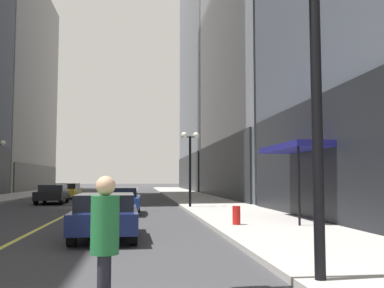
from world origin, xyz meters
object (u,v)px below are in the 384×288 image
car_navy (106,214)px  pedestrian_in_green_parka (105,238)px  car_blue (120,200)px  car_black (53,193)px  car_yellow (67,190)px  street_lamp_right_mid (190,152)px  fire_hydrant_right (236,217)px  traffic_light_near_right (254,58)px

car_navy → pedestrian_in_green_parka: pedestrian_in_green_parka is taller
car_blue → car_black: (-5.05, 9.66, 0.00)m
car_yellow → street_lamp_right_mid: street_lamp_right_mid is taller
car_black → car_yellow: size_ratio=1.04×
car_blue → car_black: size_ratio=0.93×
car_black → fire_hydrant_right: 18.94m
car_yellow → street_lamp_right_mid: (9.09, -14.33, 2.54)m
car_black → car_yellow: bearing=91.6°
traffic_light_near_right → car_yellow: bearing=103.8°
car_navy → car_black: (-4.99, 18.44, 0.00)m
car_navy → car_yellow: 26.74m
car_blue → car_yellow: 18.23m
pedestrian_in_green_parka → traffic_light_near_right: bearing=33.7°
car_blue → pedestrian_in_green_parka: (0.51, -16.74, 0.34)m
car_black → pedestrian_in_green_parka: size_ratio=2.49×
car_blue → fire_hydrant_right: bearing=-57.5°
traffic_light_near_right → car_blue: bearing=100.3°
pedestrian_in_green_parka → street_lamp_right_mid: size_ratio=0.41×
car_black → pedestrian_in_green_parka: 26.98m
car_black → pedestrian_in_green_parka: (5.55, -26.40, 0.34)m
car_yellow → pedestrian_in_green_parka: 34.68m
pedestrian_in_green_parka → traffic_light_near_right: (2.26, 1.51, 2.68)m
pedestrian_in_green_parka → fire_hydrant_right: size_ratio=2.26×
pedestrian_in_green_parka → car_navy: bearing=94.1°
car_blue → street_lamp_right_mid: street_lamp_right_mid is taller
car_yellow → pedestrian_in_green_parka: pedestrian_in_green_parka is taller
car_yellow → traffic_light_near_right: (8.04, -32.68, 3.02)m
fire_hydrant_right → pedestrian_in_green_parka: bearing=-111.0°
car_navy → traffic_light_near_right: bearing=-66.3°
fire_hydrant_right → traffic_light_near_right: bearing=-100.4°
car_navy → car_yellow: same height
car_navy → pedestrian_in_green_parka: 7.99m
car_blue → street_lamp_right_mid: (3.82, 3.12, 2.54)m
car_navy → traffic_light_near_right: (2.83, -6.45, 3.02)m
car_blue → car_black: 10.90m
pedestrian_in_green_parka → fire_hydrant_right: 10.67m
street_lamp_right_mid → fire_hydrant_right: bearing=-87.1°
car_yellow → fire_hydrant_right: size_ratio=5.40×
car_blue → pedestrian_in_green_parka: size_ratio=2.30×
car_yellow → pedestrian_in_green_parka: bearing=-80.4°
car_navy → pedestrian_in_green_parka: (0.57, -7.96, 0.34)m
car_navy → car_black: bearing=105.1°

